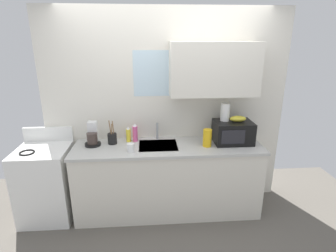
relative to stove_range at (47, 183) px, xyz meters
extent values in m
cube|color=silver|center=(1.49, 0.35, 0.79)|extent=(3.05, 0.10, 2.50)
cube|color=silver|center=(2.04, 0.14, 1.33)|extent=(1.04, 0.32, 0.62)
cube|color=silver|center=(1.37, 0.31, 1.27)|extent=(0.56, 0.02, 0.55)
cube|color=silver|center=(1.49, 0.00, -0.03)|extent=(2.25, 0.60, 0.86)
cube|color=#B7B7B2|center=(1.49, 0.00, 0.42)|extent=(2.28, 0.63, 0.03)
cube|color=#9EA0A5|center=(1.37, 0.02, 0.37)|extent=(0.46, 0.38, 0.14)
cylinder|color=#B2B5BA|center=(1.37, 0.24, 0.55)|extent=(0.03, 0.03, 0.21)
cube|color=white|center=(0.00, 0.00, -0.01)|extent=(0.60, 0.60, 0.90)
torus|color=black|center=(-0.12, -0.10, 0.45)|extent=(0.17, 0.17, 0.02)
cube|color=white|center=(0.00, 0.28, 0.53)|extent=(0.60, 0.04, 0.18)
cube|color=black|center=(2.29, 0.05, 0.58)|extent=(0.46, 0.34, 0.27)
cube|color=black|center=(2.24, -0.13, 0.58)|extent=(0.28, 0.01, 0.17)
ellipsoid|color=gold|center=(2.34, 0.05, 0.75)|extent=(0.20, 0.11, 0.07)
cylinder|color=white|center=(2.19, 0.10, 0.82)|extent=(0.11, 0.11, 0.22)
cylinder|color=black|center=(0.58, 0.08, 0.46)|extent=(0.19, 0.19, 0.03)
cylinder|color=#3F332D|center=(0.58, 0.07, 0.54)|extent=(0.12, 0.12, 0.13)
cube|color=silver|center=(0.58, 0.15, 0.59)|extent=(0.11, 0.09, 0.26)
cylinder|color=#E55999|center=(1.09, 0.18, 0.54)|extent=(0.06, 0.06, 0.20)
cone|color=white|center=(1.09, 0.18, 0.66)|extent=(0.05, 0.05, 0.04)
cylinder|color=yellow|center=(1.00, 0.17, 0.52)|extent=(0.06, 0.06, 0.16)
cone|color=white|center=(1.00, 0.17, 0.62)|extent=(0.04, 0.04, 0.04)
cylinder|color=gold|center=(1.95, -0.05, 0.55)|extent=(0.10, 0.10, 0.21)
cylinder|color=white|center=(1.05, -0.14, 0.49)|extent=(0.08, 0.08, 0.09)
cylinder|color=black|center=(0.81, 0.12, 0.51)|extent=(0.11, 0.11, 0.13)
cylinder|color=olive|center=(0.80, 0.12, 0.61)|extent=(0.03, 0.02, 0.26)
cylinder|color=olive|center=(0.83, 0.13, 0.60)|extent=(0.02, 0.02, 0.25)
cylinder|color=olive|center=(0.81, 0.10, 0.59)|extent=(0.03, 0.02, 0.22)
camera|label=1|loc=(1.25, -3.02, 1.69)|focal=28.95mm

